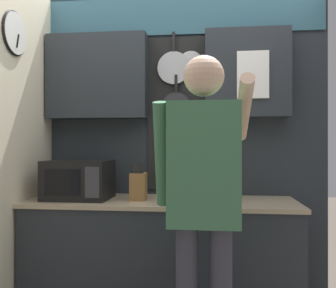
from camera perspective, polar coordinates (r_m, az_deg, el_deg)
The scene contains 7 objects.
base_cabinet_counter at distance 2.85m, azimuth -1.02°, elevation -17.62°, with size 1.94×0.64×0.91m.
back_wall_unit at distance 3.01m, azimuth -0.39°, elevation 3.92°, with size 2.51×0.22×2.51m.
side_wall at distance 2.67m, azimuth -23.78°, elevation -0.84°, with size 0.07×1.60×2.51m.
microwave at distance 2.84m, azimuth -13.44°, elevation -5.31°, with size 0.46×0.37×0.28m.
knife_block at distance 2.73m, azimuth -4.52°, elevation -6.37°, with size 0.12×0.15×0.28m.
utensil_crock at distance 2.68m, azimuth 7.07°, elevation -6.79°, with size 0.12×0.12×0.36m.
person at distance 2.02m, azimuth 5.48°, elevation -6.82°, with size 0.54×0.64×1.78m.
Camera 1 is at (0.36, -2.69, 1.31)m, focal length 40.00 mm.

